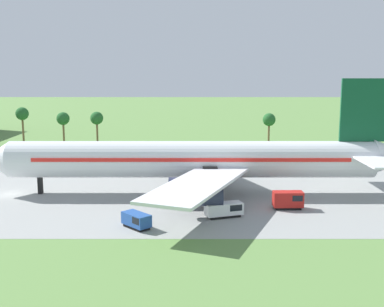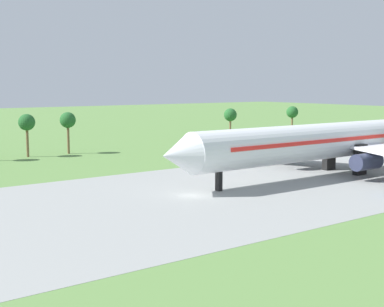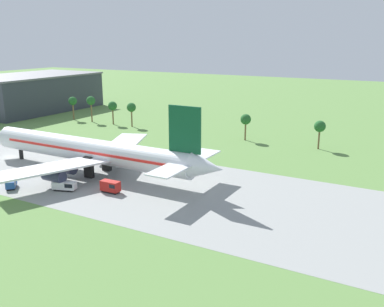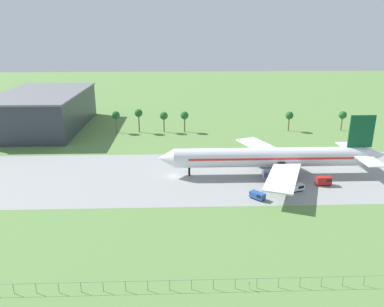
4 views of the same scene
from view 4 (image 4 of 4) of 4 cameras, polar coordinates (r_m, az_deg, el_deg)
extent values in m
plane|color=#5B8442|center=(120.77, -2.86, -3.49)|extent=(600.00, 600.00, 0.00)
cube|color=gray|center=(120.76, -2.86, -3.49)|extent=(320.00, 44.00, 0.02)
cylinder|color=white|center=(122.55, 11.71, -0.56)|extent=(61.37, 6.16, 6.16)
cone|color=white|center=(119.19, -3.98, -0.75)|extent=(4.93, 6.04, 6.04)
cone|color=white|center=(134.78, 26.14, -0.15)|extent=(7.70, 5.85, 5.85)
cube|color=red|center=(122.40, 11.72, -0.35)|extent=(52.17, 6.28, 0.62)
cube|color=#0F4C2D|center=(130.09, 24.41, 3.09)|extent=(8.01, 0.50, 10.47)
cube|color=white|center=(132.20, 24.11, 0.01)|extent=(5.55, 24.65, 0.30)
cube|color=white|center=(111.53, 13.76, -3.26)|extent=(17.10, 26.95, 0.44)
cube|color=white|center=(135.06, 10.91, 0.82)|extent=(17.10, 26.95, 0.44)
cylinder|color=#2D334C|center=(116.65, 12.11, -3.08)|extent=(5.55, 2.77, 2.77)
cylinder|color=#2D334C|center=(111.80, 14.09, -4.22)|extent=(5.55, 2.77, 2.77)
cylinder|color=#2D334C|center=(130.11, 10.59, -0.68)|extent=(5.55, 2.77, 2.77)
cylinder|color=#2D334C|center=(136.34, 11.07, 0.19)|extent=(5.55, 2.77, 2.77)
cube|color=black|center=(120.28, -0.43, -2.19)|extent=(0.70, 0.90, 5.35)
cube|color=black|center=(121.35, 13.38, -2.53)|extent=(2.40, 1.20, 5.35)
cube|color=black|center=(127.47, 12.61, -1.43)|extent=(2.40, 1.20, 5.35)
cube|color=black|center=(113.91, 15.36, -5.48)|extent=(4.91, 3.14, 0.40)
cube|color=white|center=(113.50, 15.41, -5.00)|extent=(5.74, 3.58, 1.69)
cube|color=black|center=(114.23, 16.03, -4.77)|extent=(2.43, 2.53, 0.90)
cube|color=black|center=(120.78, 19.35, -4.48)|extent=(3.87, 1.90, 0.40)
cube|color=#B21E19|center=(120.28, 19.42, -3.89)|extent=(4.54, 2.12, 2.30)
cube|color=black|center=(120.63, 19.98, -3.71)|extent=(1.63, 2.08, 0.90)
cube|color=black|center=(106.68, 9.90, -6.77)|extent=(3.79, 3.86, 0.40)
cube|color=#234C99|center=(106.26, 9.93, -6.27)|extent=(4.37, 4.45, 1.63)
cube|color=black|center=(105.57, 10.46, -6.33)|extent=(2.50, 2.48, 0.90)
cylinder|color=slate|center=(78.20, -25.55, -18.10)|extent=(0.10, 0.10, 2.10)
cylinder|color=slate|center=(76.75, -22.67, -18.42)|extent=(0.10, 0.10, 2.10)
cylinder|color=slate|center=(75.49, -19.67, -18.70)|extent=(0.10, 0.10, 2.10)
cylinder|color=slate|center=(74.41, -16.57, -18.95)|extent=(0.10, 0.10, 2.10)
cylinder|color=slate|center=(73.54, -13.38, -19.14)|extent=(0.10, 0.10, 2.10)
cylinder|color=slate|center=(72.88, -10.11, -19.28)|extent=(0.10, 0.10, 2.10)
cylinder|color=slate|center=(72.44, -6.79, -19.37)|extent=(0.10, 0.10, 2.10)
cylinder|color=slate|center=(72.21, -3.44, -19.39)|extent=(0.10, 0.10, 2.10)
cylinder|color=slate|center=(72.21, -0.07, -19.36)|extent=(0.10, 0.10, 2.10)
cylinder|color=slate|center=(72.42, 3.28, -19.26)|extent=(0.10, 0.10, 2.10)
cylinder|color=slate|center=(72.86, 6.60, -19.10)|extent=(0.10, 0.10, 2.10)
cylinder|color=slate|center=(73.51, 9.86, -18.89)|extent=(0.10, 0.10, 2.10)
cylinder|color=slate|center=(74.37, 13.04, -18.63)|extent=(0.10, 0.10, 2.10)
cylinder|color=slate|center=(75.43, 16.14, -18.32)|extent=(0.10, 0.10, 2.10)
cylinder|color=slate|center=(76.69, 19.13, -17.97)|extent=(0.10, 0.10, 2.10)
cylinder|color=slate|center=(78.13, 22.00, -17.60)|extent=(0.10, 0.10, 2.10)
cylinder|color=slate|center=(79.75, 24.75, -17.19)|extent=(0.10, 0.10, 2.10)
cylinder|color=slate|center=(71.59, -3.45, -18.76)|extent=(80.00, 0.06, 0.06)
cylinder|color=gray|center=(73.17, 8.71, -19.27)|extent=(0.08, 0.08, 1.60)
cube|color=white|center=(72.79, 8.74, -18.91)|extent=(0.44, 0.03, 0.56)
cube|color=#333842|center=(190.27, -21.71, 6.02)|extent=(36.00, 60.00, 16.24)
cube|color=slate|center=(188.77, -22.02, 8.54)|extent=(36.72, 61.20, 0.80)
cylinder|color=brown|center=(178.48, 14.52, 4.41)|extent=(0.56, 0.56, 6.66)
sphere|color=#235B28|center=(177.60, 14.62, 5.64)|extent=(3.60, 3.60, 3.60)
cylinder|color=brown|center=(171.31, -4.29, 4.42)|extent=(0.56, 0.56, 6.96)
sphere|color=#235B28|center=(170.35, -4.33, 5.75)|extent=(3.60, 3.60, 3.60)
cylinder|color=brown|center=(187.00, 21.83, 4.30)|extent=(0.56, 0.56, 6.68)
sphere|color=#235B28|center=(186.14, 21.98, 5.47)|extent=(3.60, 3.60, 3.60)
cylinder|color=brown|center=(171.17, -1.14, 4.48)|extent=(0.56, 0.56, 7.08)
sphere|color=#235B28|center=(170.20, -1.15, 5.83)|extent=(3.60, 3.60, 3.60)
cylinder|color=brown|center=(173.47, -11.45, 4.36)|extent=(0.56, 0.56, 7.45)
sphere|color=#235B28|center=(172.48, -11.54, 5.76)|extent=(3.60, 3.60, 3.60)
cylinder|color=brown|center=(171.98, -8.08, 4.58)|extent=(0.56, 0.56, 8.32)
sphere|color=#235B28|center=(170.89, -8.15, 6.13)|extent=(3.60, 3.60, 3.60)
camera|label=1|loc=(50.03, 35.08, -14.70)|focal=45.00mm
camera|label=2|loc=(75.48, -39.87, -9.31)|focal=50.00mm
camera|label=3|loc=(109.66, 69.68, 0.17)|focal=40.00mm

